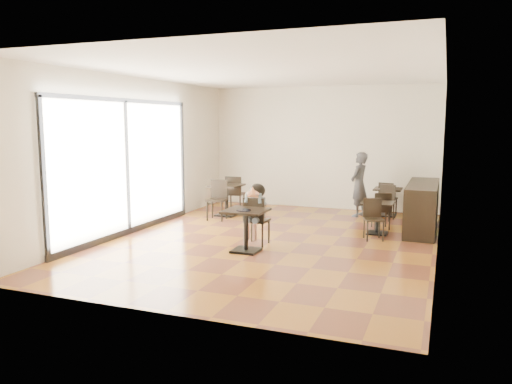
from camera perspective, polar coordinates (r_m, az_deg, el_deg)
The scene contains 23 objects.
floor at distance 9.72m, azimuth 1.90°, elevation -5.53°, with size 6.00×8.00×0.01m, color #94571F.
ceiling at distance 9.50m, azimuth 1.99°, elevation 13.59°, with size 6.00×8.00×0.01m, color white.
wall_back at distance 13.32m, azimuth 7.57°, elevation 5.04°, with size 6.00×0.01×3.20m, color beige.
wall_front at distance 5.86m, azimuth -10.88°, elevation 1.23°, with size 6.00×0.01×3.20m, color beige.
wall_left at distance 10.83m, azimuth -13.29°, elevation 4.22°, with size 0.01×8.00×3.20m, color beige.
wall_right at distance 8.97m, azimuth 20.42°, elevation 3.18°, with size 0.01×8.00×3.20m, color beige.
storefront_window at distance 10.42m, azimuth -14.66°, elevation 2.93°, with size 0.04×4.50×2.60m, color white.
child_table at distance 8.81m, azimuth -1.16°, elevation -4.44°, with size 0.71×0.71×0.75m, color black, non-canonical shape.
child_chair at distance 9.29m, azimuth 0.11°, elevation -3.30°, with size 0.41×0.41×0.91m, color black, non-canonical shape.
child at distance 9.27m, azimuth 0.11°, elevation -2.59°, with size 0.41×0.57×1.14m, color slate, non-canonical shape.
plate at distance 8.64m, azimuth -1.42°, elevation -2.09°, with size 0.25×0.25×0.02m, color black.
pizza_slice at distance 9.03m, azimuth -0.32°, elevation -0.19°, with size 0.26×0.20×0.06m, color #D8BB76, non-canonical shape.
adult_patron at distance 12.28m, azimuth 11.70°, elevation 0.85°, with size 0.57×0.37×1.56m, color #3A3A3F.
cafe_table_mid at distance 10.50m, azimuth 13.71°, elevation -2.90°, with size 0.62×0.62×0.66m, color black, non-canonical shape.
cafe_table_left at distance 12.17m, azimuth -3.39°, elevation -0.94°, with size 0.73×0.73×0.77m, color black, non-canonical shape.
cafe_table_back at distance 12.55m, azimuth 14.79°, elevation -1.12°, with size 0.64×0.64×0.68m, color black, non-canonical shape.
chair_mid_a at distance 11.02m, azimuth 14.08°, elevation -2.04°, with size 0.36×0.36×0.79m, color black, non-canonical shape.
chair_mid_b at distance 9.95m, azimuth 13.32°, elevation -3.09°, with size 0.36×0.36×0.79m, color black, non-canonical shape.
chair_left_a at distance 12.66m, azimuth -2.37°, elevation -0.23°, with size 0.42×0.42×0.93m, color black, non-canonical shape.
chair_left_b at distance 11.67m, azimuth -4.50°, elevation -0.95°, with size 0.42×0.42×0.93m, color black, non-canonical shape.
chair_back_a at distance 12.65m, azimuth 14.85°, elevation -0.74°, with size 0.37×0.37×0.82m, color black, non-canonical shape.
chair_back_b at distance 12.00m, azimuth 14.52°, elevation -1.19°, with size 0.37×0.37×0.82m, color black, non-canonical shape.
service_counter at distance 11.09m, azimuth 18.45°, elevation -1.61°, with size 0.60×2.40×1.00m, color black.
Camera 1 is at (3.07, -8.94, 2.28)m, focal length 35.00 mm.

